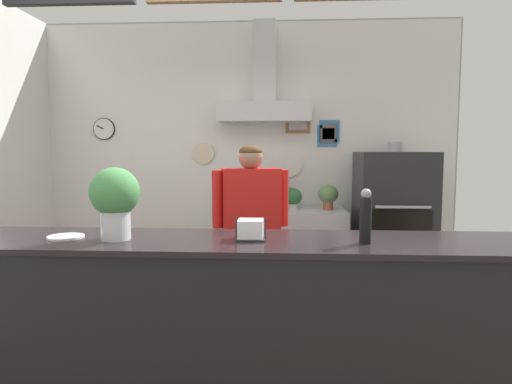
{
  "coord_description": "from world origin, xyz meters",
  "views": [
    {
      "loc": [
        0.39,
        -2.61,
        1.53
      ],
      "look_at": [
        0.2,
        0.76,
        1.21
      ],
      "focal_mm": 31.41,
      "sensor_mm": 36.0,
      "label": 1
    }
  ],
  "objects": [
    {
      "name": "potted_oregano",
      "position": [
        0.87,
        2.03,
        1.06
      ],
      "size": [
        0.21,
        0.21,
        0.26
      ],
      "color": "#9E563D",
      "rests_on": "back_prep_counter"
    },
    {
      "name": "shop_worker",
      "position": [
        0.15,
        0.81,
        0.83
      ],
      "size": [
        0.58,
        0.31,
        1.56
      ],
      "rotation": [
        0.0,
        0.0,
        3.37
      ],
      "color": "#232328",
      "rests_on": "ground_plane"
    },
    {
      "name": "pepper_grinder",
      "position": [
        0.81,
        -0.35,
        1.19
      ],
      "size": [
        0.06,
        0.06,
        0.28
      ],
      "color": "black",
      "rests_on": "service_counter"
    },
    {
      "name": "basil_vase",
      "position": [
        -0.48,
        -0.33,
        1.27
      ],
      "size": [
        0.26,
        0.26,
        0.38
      ],
      "color": "silver",
      "rests_on": "service_counter"
    },
    {
      "name": "condiment_plate",
      "position": [
        -0.77,
        -0.31,
        1.06
      ],
      "size": [
        0.19,
        0.19,
        0.01
      ],
      "color": "white",
      "rests_on": "service_counter"
    },
    {
      "name": "espresso_machine",
      "position": [
        0.13,
        2.03,
        1.11
      ],
      "size": [
        0.51,
        0.48,
        0.42
      ],
      "color": "#B7BABF",
      "rests_on": "back_prep_counter"
    },
    {
      "name": "potted_thyme",
      "position": [
        0.5,
        2.03,
        1.03
      ],
      "size": [
        0.21,
        0.21,
        0.23
      ],
      "color": "beige",
      "rests_on": "back_prep_counter"
    },
    {
      "name": "pizza_oven",
      "position": [
        1.51,
        1.9,
        0.76
      ],
      "size": [
        0.72,
        0.7,
        1.61
      ],
      "color": "#232326",
      "rests_on": "ground_plane"
    },
    {
      "name": "back_prep_counter",
      "position": [
        0.42,
        2.06,
        0.45
      ],
      "size": [
        1.28,
        0.64,
        0.91
      ],
      "color": "#B7BABF",
      "rests_on": "ground_plane"
    },
    {
      "name": "napkin_holder",
      "position": [
        0.23,
        -0.28,
        1.1
      ],
      "size": [
        0.16,
        0.15,
        0.12
      ],
      "color": "#262628",
      "rests_on": "service_counter"
    },
    {
      "name": "service_counter",
      "position": [
        0.0,
        -0.29,
        0.53
      ],
      "size": [
        4.01,
        0.62,
        1.05
      ],
      "color": "black",
      "rests_on": "ground_plane"
    },
    {
      "name": "back_wall_assembly",
      "position": [
        0.01,
        2.28,
        1.58
      ],
      "size": [
        4.61,
        2.57,
        2.93
      ],
      "color": "#9E9E99",
      "rests_on": "ground_plane"
    }
  ]
}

